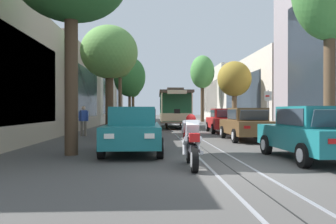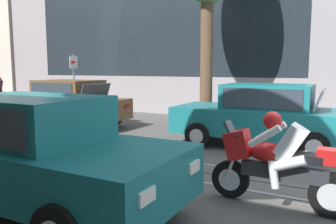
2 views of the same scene
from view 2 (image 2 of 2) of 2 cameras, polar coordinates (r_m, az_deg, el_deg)
name	(u,v)px [view 2 (image 2 of 2)]	position (r m, az deg, el deg)	size (l,w,h in m)	color
parked_car_teal_near_left	(34,152)	(5.14, -21.62, -6.30)	(2.03, 4.38, 1.58)	#196B70
parked_car_teal_near_right	(262,115)	(8.82, 15.56, -0.56)	(2.06, 4.39, 1.58)	#196B70
parked_car_brown_second_right	(67,103)	(12.07, -16.60, 1.45)	(2.03, 4.37, 1.58)	brown
motorcycle_with_rider	(279,163)	(5.07, 18.15, -8.08)	(0.56, 1.99, 1.37)	black
street_sign_post	(74,79)	(13.74, -15.48, 5.38)	(0.36, 0.09, 2.51)	slate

